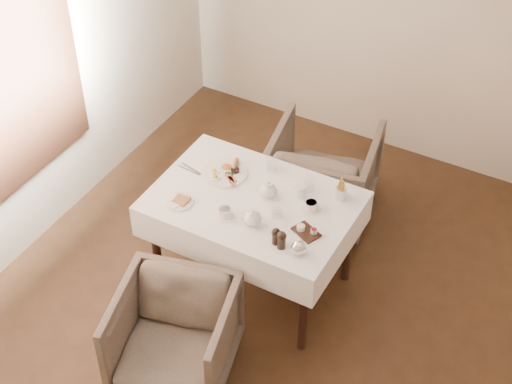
{
  "coord_description": "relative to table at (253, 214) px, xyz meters",
  "views": [
    {
      "loc": [
        1.14,
        -2.63,
        4.03
      ],
      "look_at": [
        -0.64,
        0.6,
        0.82
      ],
      "focal_mm": 55.0,
      "sensor_mm": 36.0,
      "label": 1
    }
  ],
  "objects": [
    {
      "name": "teacup_near",
      "position": [
        -0.08,
        -0.21,
        0.14
      ],
      "size": [
        0.12,
        0.12,
        0.06
      ],
      "rotation": [
        0.0,
        0.0,
        0.0
      ],
      "color": "white",
      "rests_on": "table"
    },
    {
      "name": "teacup_far",
      "position": [
        0.36,
        0.1,
        0.14
      ],
      "size": [
        0.12,
        0.12,
        0.06
      ],
      "rotation": [
        0.0,
        0.0,
        0.26
      ],
      "color": "white",
      "rests_on": "table"
    },
    {
      "name": "breakfast_plate",
      "position": [
        -0.29,
        0.14,
        0.13
      ],
      "size": [
        0.3,
        0.3,
        0.04
      ],
      "rotation": [
        0.0,
        0.0,
        -0.07
      ],
      "color": "white",
      "rests_on": "table"
    },
    {
      "name": "silver_pot",
      "position": [
        0.46,
        -0.28,
        0.18
      ],
      "size": [
        0.13,
        0.12,
        0.12
      ],
      "primitive_type": null,
      "rotation": [
        0.0,
        0.0,
        0.33
      ],
      "color": "white",
      "rests_on": "table"
    },
    {
      "name": "teapot_centre",
      "position": [
        0.07,
        0.08,
        0.18
      ],
      "size": [
        0.18,
        0.16,
        0.12
      ],
      "primitive_type": null,
      "rotation": [
        0.0,
        0.0,
        0.36
      ],
      "color": "white",
      "rests_on": "table"
    },
    {
      "name": "table",
      "position": [
        0.0,
        0.0,
        0.0
      ],
      "size": [
        1.28,
        0.88,
        0.75
      ],
      "color": "black",
      "rests_on": "ground"
    },
    {
      "name": "pepper_mill_left",
      "position": [
        0.31,
        -0.27,
        0.17
      ],
      "size": [
        0.06,
        0.06,
        0.11
      ],
      "primitive_type": null,
      "rotation": [
        0.0,
        0.0,
        -0.16
      ],
      "color": "black",
      "rests_on": "table"
    },
    {
      "name": "glass_left",
      "position": [
        -0.03,
        0.32,
        0.17
      ],
      "size": [
        0.09,
        0.09,
        0.1
      ],
      "primitive_type": "cylinder",
      "rotation": [
        0.0,
        0.0,
        -0.33
      ],
      "color": "silver",
      "rests_on": "table"
    },
    {
      "name": "cutlery_knife",
      "position": [
        -0.51,
        0.05,
        0.12
      ],
      "size": [
        0.18,
        0.03,
        0.0
      ],
      "primitive_type": "cube",
      "rotation": [
        0.0,
        0.0,
        1.48
      ],
      "color": "silver",
      "rests_on": "table"
    },
    {
      "name": "teapot_front",
      "position": [
        0.11,
        -0.2,
        0.18
      ],
      "size": [
        0.18,
        0.16,
        0.12
      ],
      "primitive_type": null,
      "rotation": [
        0.0,
        0.0,
        0.38
      ],
      "color": "white",
      "rests_on": "table"
    },
    {
      "name": "armchair_near",
      "position": [
        -0.06,
        -0.87,
        -0.32
      ],
      "size": [
        0.84,
        0.85,
        0.64
      ],
      "primitive_type": "imported",
      "rotation": [
        0.0,
        0.0,
        0.26
      ],
      "color": "brown",
      "rests_on": "ground"
    },
    {
      "name": "glass_right",
      "position": [
        0.27,
        0.26,
        0.17
      ],
      "size": [
        0.1,
        0.1,
        0.1
      ],
      "primitive_type": "cylinder",
      "rotation": [
        0.0,
        0.0,
        -0.39
      ],
      "color": "silver",
      "rests_on": "table"
    },
    {
      "name": "glass_mid",
      "position": [
        0.2,
        -0.06,
        0.16
      ],
      "size": [
        0.08,
        0.08,
        0.09
      ],
      "primitive_type": "cylinder",
      "rotation": [
        0.0,
        0.0,
        0.28
      ],
      "color": "silver",
      "rests_on": "table"
    },
    {
      "name": "condiment_board",
      "position": [
        0.43,
        -0.11,
        0.13
      ],
      "size": [
        0.2,
        0.17,
        0.04
      ],
      "rotation": [
        0.0,
        0.0,
        -0.42
      ],
      "color": "black",
      "rests_on": "table"
    },
    {
      "name": "cutlery_fork",
      "position": [
        -0.5,
        0.07,
        0.12
      ],
      "size": [
        0.18,
        0.05,
        0.0
      ],
      "primitive_type": "cube",
      "rotation": [
        0.0,
        0.0,
        1.36
      ],
      "color": "silver",
      "rests_on": "table"
    },
    {
      "name": "side_plate",
      "position": [
        -0.4,
        -0.25,
        0.12
      ],
      "size": [
        0.2,
        0.18,
        0.02
      ],
      "rotation": [
        0.0,
        0.0,
        -0.2
      ],
      "color": "white",
      "rests_on": "table"
    },
    {
      "name": "creamer",
      "position": [
        0.25,
        0.18,
        0.16
      ],
      "size": [
        0.07,
        0.07,
        0.08
      ],
      "primitive_type": "cylinder",
      "rotation": [
        0.0,
        0.0,
        0.07
      ],
      "color": "white",
      "rests_on": "table"
    },
    {
      "name": "armchair_far",
      "position": [
        0.09,
        0.9,
        -0.29
      ],
      "size": [
        0.87,
        0.89,
        0.7
      ],
      "primitive_type": "imported",
      "rotation": [
        0.0,
        0.0,
        3.33
      ],
      "color": "brown",
      "rests_on": "ground"
    },
    {
      "name": "fries_cup",
      "position": [
        0.48,
        0.28,
        0.18
      ],
      "size": [
        0.07,
        0.07,
        0.16
      ],
      "rotation": [
        0.0,
        0.0,
        0.28
      ],
      "color": "silver",
      "rests_on": "table"
    },
    {
      "name": "pepper_mill_right",
      "position": [
        0.35,
        -0.29,
        0.18
      ],
      "size": [
        0.08,
        0.08,
        0.12
      ],
      "primitive_type": null,
      "rotation": [
        0.0,
        0.0,
        -0.34
      ],
      "color": "black",
      "rests_on": "table"
    }
  ]
}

